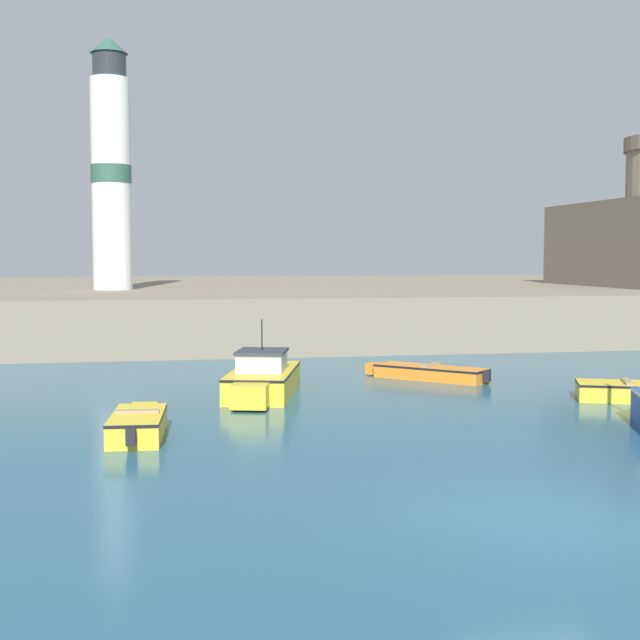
# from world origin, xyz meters

# --- Properties ---
(ground_plane) EXTENTS (200.00, 200.00, 0.00)m
(ground_plane) POSITION_xyz_m (0.00, 0.00, 0.00)
(ground_plane) COLOR #235670
(quay_seawall) EXTENTS (120.00, 40.00, 2.39)m
(quay_seawall) POSITION_xyz_m (0.00, 42.54, 1.19)
(quay_seawall) COLOR gray
(quay_seawall) RESTS_ON ground
(dinghy_yellow_2) EXTENTS (1.36, 3.51, 0.64)m
(dinghy_yellow_2) POSITION_xyz_m (-6.31, 7.69, 0.31)
(dinghy_yellow_2) COLOR yellow
(dinghy_yellow_2) RESTS_ON ground
(dinghy_orange_3) EXTENTS (3.64, 3.62, 0.53)m
(dinghy_orange_3) POSITION_xyz_m (3.00, 15.53, 0.25)
(dinghy_orange_3) COLOR orange
(dinghy_orange_3) RESTS_ON ground
(motorboat_yellow_4) EXTENTS (2.87, 5.50, 2.25)m
(motorboat_yellow_4) POSITION_xyz_m (-2.84, 13.12, 0.50)
(motorboat_yellow_4) COLOR yellow
(motorboat_yellow_4) RESTS_ON ground
(dinghy_yellow_7) EXTENTS (3.52, 2.32, 0.59)m
(dinghy_yellow_7) POSITION_xyz_m (7.37, 10.30, 0.28)
(dinghy_yellow_7) COLOR yellow
(dinghy_yellow_7) RESTS_ON ground
(lighthouse) EXTENTS (2.01, 2.01, 12.56)m
(lighthouse) POSITION_xyz_m (-8.00, 33.59, 8.48)
(lighthouse) COLOR silver
(lighthouse) RESTS_ON quay_seawall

